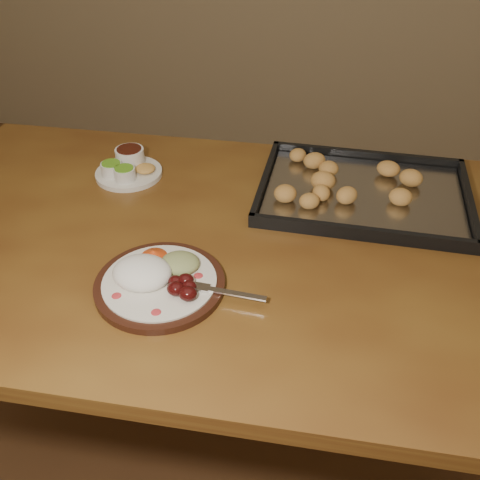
# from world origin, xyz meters

# --- Properties ---
(dining_table) EXTENTS (1.53, 0.95, 0.75)m
(dining_table) POSITION_xyz_m (-0.04, 0.16, 0.65)
(dining_table) COLOR brown
(dining_table) RESTS_ON ground
(dinner_plate) EXTENTS (0.34, 0.25, 0.06)m
(dinner_plate) POSITION_xyz_m (-0.11, -0.02, 0.77)
(dinner_plate) COLOR black
(dinner_plate) RESTS_ON dining_table
(condiment_saucer) EXTENTS (0.17, 0.17, 0.06)m
(condiment_saucer) POSITION_xyz_m (-0.32, 0.37, 0.77)
(condiment_saucer) COLOR silver
(condiment_saucer) RESTS_ON dining_table
(baking_tray) EXTENTS (0.50, 0.37, 0.05)m
(baking_tray) POSITION_xyz_m (0.27, 0.39, 0.77)
(baking_tray) COLOR black
(baking_tray) RESTS_ON dining_table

